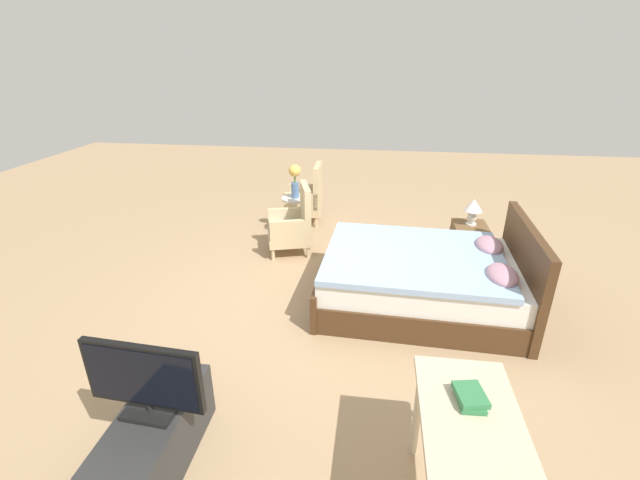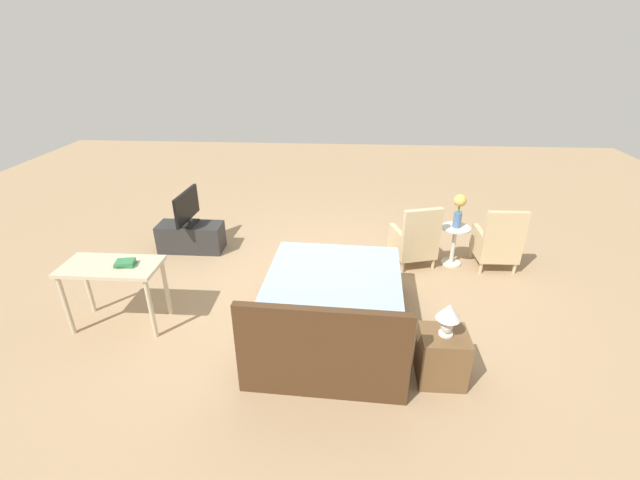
# 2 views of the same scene
# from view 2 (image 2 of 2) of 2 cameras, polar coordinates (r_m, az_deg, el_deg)

# --- Properties ---
(ground_plane) EXTENTS (16.00, 16.00, 0.00)m
(ground_plane) POSITION_cam_2_polar(r_m,az_deg,el_deg) (5.68, -0.06, -6.15)
(ground_plane) COLOR #A38460
(bed) EXTENTS (1.63, 2.12, 0.96)m
(bed) POSITION_cam_2_polar(r_m,az_deg,el_deg) (4.72, 1.52, -9.26)
(bed) COLOR #472D19
(bed) RESTS_ON ground_plane
(armchair_by_window_left) EXTENTS (0.56, 0.56, 0.92)m
(armchair_by_window_left) POSITION_cam_2_polar(r_m,az_deg,el_deg) (6.43, 22.57, -0.44)
(armchair_by_window_left) COLOR #CCB284
(armchair_by_window_left) RESTS_ON ground_plane
(armchair_by_window_right) EXTENTS (0.67, 0.67, 0.92)m
(armchair_by_window_right) POSITION_cam_2_polar(r_m,az_deg,el_deg) (6.15, 12.54, -0.15)
(armchair_by_window_right) COLOR #CCB284
(armchair_by_window_right) RESTS_ON ground_plane
(side_table) EXTENTS (0.40, 0.40, 0.58)m
(side_table) POSITION_cam_2_polar(r_m,az_deg,el_deg) (6.33, 17.44, -0.11)
(side_table) COLOR beige
(side_table) RESTS_ON ground_plane
(flower_vase) EXTENTS (0.17, 0.17, 0.48)m
(flower_vase) POSITION_cam_2_polar(r_m,az_deg,el_deg) (6.13, 18.06, 4.16)
(flower_vase) COLOR #4C709E
(flower_vase) RESTS_ON side_table
(nightstand) EXTENTS (0.44, 0.41, 0.52)m
(nightstand) POSITION_cam_2_polar(r_m,az_deg,el_deg) (4.34, 15.94, -14.71)
(nightstand) COLOR brown
(nightstand) RESTS_ON ground_plane
(table_lamp) EXTENTS (0.22, 0.22, 0.33)m
(table_lamp) POSITION_cam_2_polar(r_m,az_deg,el_deg) (4.05, 16.76, -9.57)
(table_lamp) COLOR silver
(table_lamp) RESTS_ON nightstand
(tv_stand) EXTENTS (0.96, 0.40, 0.42)m
(tv_stand) POSITION_cam_2_polar(r_m,az_deg,el_deg) (6.79, -16.79, 0.38)
(tv_stand) COLOR #2D2D2D
(tv_stand) RESTS_ON ground_plane
(tv_flatscreen) EXTENTS (0.22, 0.75, 0.51)m
(tv_flatscreen) POSITION_cam_2_polar(r_m,az_deg,el_deg) (6.61, -17.34, 4.12)
(tv_flatscreen) COLOR black
(tv_flatscreen) RESTS_ON tv_stand
(vanity_desk) EXTENTS (1.04, 0.52, 0.77)m
(vanity_desk) POSITION_cam_2_polar(r_m,az_deg,el_deg) (5.18, -25.95, -4.11)
(vanity_desk) COLOR beige
(vanity_desk) RESTS_ON ground_plane
(book_stack) EXTENTS (0.22, 0.18, 0.06)m
(book_stack) POSITION_cam_2_polar(r_m,az_deg,el_deg) (5.02, -24.54, -2.83)
(book_stack) COLOR #337A47
(book_stack) RESTS_ON vanity_desk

